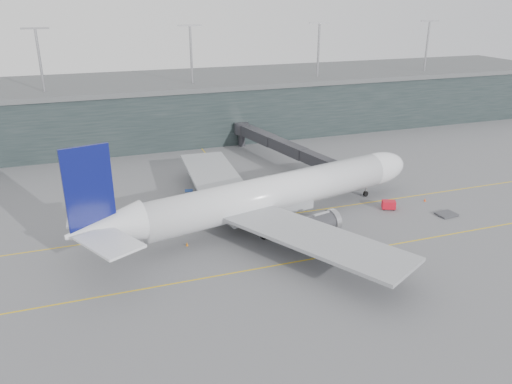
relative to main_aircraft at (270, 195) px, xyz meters
name	(u,v)px	position (x,y,z in m)	size (l,w,h in m)	color
ground	(227,213)	(-5.79, 6.05, -5.05)	(320.00, 320.00, 0.00)	#5C5B60
taxiline_a	(234,222)	(-5.79, 2.05, -5.04)	(160.00, 0.25, 0.02)	gold
taxiline_b	(267,267)	(-5.79, -13.95, -5.04)	(160.00, 0.25, 0.02)	gold
taxiline_lead_main	(224,174)	(-0.79, 26.05, -5.04)	(0.25, 60.00, 0.02)	gold
terminal	(168,107)	(-5.79, 64.05, 2.57)	(240.00, 36.00, 29.00)	#1D2728
main_aircraft	(270,195)	(0.00, 0.00, 0.00)	(63.65, 58.81, 18.00)	silver
jet_bridge	(287,145)	(14.71, 28.09, -0.54)	(11.19, 43.86, 6.02)	#29292E
gse_cart	(389,205)	(22.19, -1.86, -4.15)	(2.77, 2.33, 1.61)	red
baggage_dolly	(446,214)	(30.33, -7.50, -4.85)	(3.31, 2.65, 0.33)	#3A3B3F
uld_a	(189,194)	(-10.75, 15.02, -4.19)	(2.04, 1.75, 1.63)	#3B3C41
uld_b	(200,186)	(-7.78, 18.56, -4.18)	(2.12, 1.85, 1.66)	#3B3C41
uld_c	(206,190)	(-7.29, 15.78, -4.00)	(2.63, 2.35, 1.99)	#3B3C41
cone_nose	(425,200)	(30.76, -0.92, -4.72)	(0.41, 0.41, 0.66)	#F4480D
cone_wing_stbd	(329,251)	(4.55, -13.20, -4.69)	(0.46, 0.46, 0.72)	orange
cone_wing_port	(262,185)	(4.50, 16.73, -4.71)	(0.43, 0.43, 0.68)	orange
cone_tail	(187,244)	(-15.14, -3.86, -4.74)	(0.39, 0.39, 0.62)	#CF6B0B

